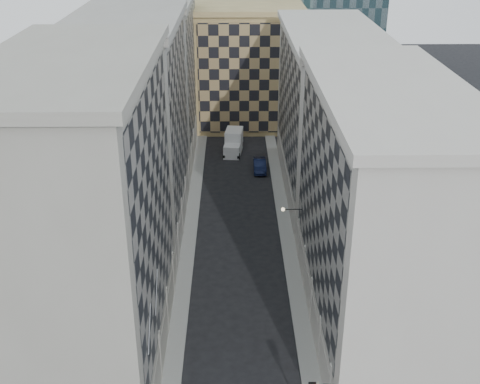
{
  "coord_description": "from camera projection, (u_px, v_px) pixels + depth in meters",
  "views": [
    {
      "loc": [
        -0.58,
        -26.69,
        32.11
      ],
      "look_at": [
        -0.0,
        15.31,
        12.18
      ],
      "focal_mm": 45.0,
      "sensor_mm": 36.0,
      "label": 1
    }
  ],
  "objects": [
    {
      "name": "bracket_lamp",
      "position": [
        285.0,
        209.0,
        56.96
      ],
      "size": [
        1.98,
        0.36,
        0.36
      ],
      "color": "black",
      "rests_on": "ground"
    },
    {
      "name": "sidewalk_east",
      "position": [
        287.0,
        234.0,
        65.02
      ],
      "size": [
        1.5,
        100.0,
        0.15
      ],
      "primitive_type": "cube",
      "color": "gray",
      "rests_on": "ground"
    },
    {
      "name": "sidewalk_west",
      "position": [
        190.0,
        235.0,
        64.89
      ],
      "size": [
        1.5,
        100.0,
        0.15
      ],
      "primitive_type": "cube",
      "color": "gray",
      "rests_on": "ground"
    },
    {
      "name": "bldg_left_a",
      "position": [
        88.0,
        223.0,
        42.62
      ],
      "size": [
        10.8,
        22.8,
        23.7
      ],
      "color": "gray",
      "rests_on": "ground"
    },
    {
      "name": "box_truck",
      "position": [
        234.0,
        143.0,
        86.57
      ],
      "size": [
        2.98,
        5.97,
        3.15
      ],
      "rotation": [
        0.0,
        0.0,
        -0.12
      ],
      "color": "white",
      "rests_on": "ground"
    },
    {
      "name": "bldg_right_a",
      "position": [
        379.0,
        214.0,
        47.14
      ],
      "size": [
        10.8,
        26.8,
        20.7
      ],
      "color": "#BBB4AB",
      "rests_on": "ground"
    },
    {
      "name": "bldg_left_c",
      "position": [
        157.0,
        78.0,
        82.79
      ],
      "size": [
        10.8,
        22.8,
        21.7
      ],
      "color": "gray",
      "rests_on": "ground"
    },
    {
      "name": "tan_block",
      "position": [
        248.0,
        65.0,
        95.2
      ],
      "size": [
        16.8,
        14.8,
        18.8
      ],
      "color": "tan",
      "rests_on": "ground"
    },
    {
      "name": "bldg_right_b",
      "position": [
        328.0,
        113.0,
        71.74
      ],
      "size": [
        10.8,
        28.8,
        19.7
      ],
      "color": "#BBB4AB",
      "rests_on": "ground"
    },
    {
      "name": "dark_car",
      "position": [
        260.0,
        165.0,
        80.64
      ],
      "size": [
        1.68,
        4.77,
        1.57
      ],
      "primitive_type": "imported",
      "rotation": [
        0.0,
        0.0,
        -0.0
      ],
      "color": "#0E1634",
      "rests_on": "ground"
    },
    {
      "name": "bldg_left_b",
      "position": [
        134.0,
        127.0,
        62.71
      ],
      "size": [
        10.8,
        22.8,
        22.7
      ],
      "color": "gray",
      "rests_on": "ground"
    },
    {
      "name": "flagpoles_left",
      "position": [
        153.0,
        310.0,
        39.8
      ],
      "size": [
        0.1,
        6.33,
        2.33
      ],
      "color": "gray",
      "rests_on": "ground"
    }
  ]
}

